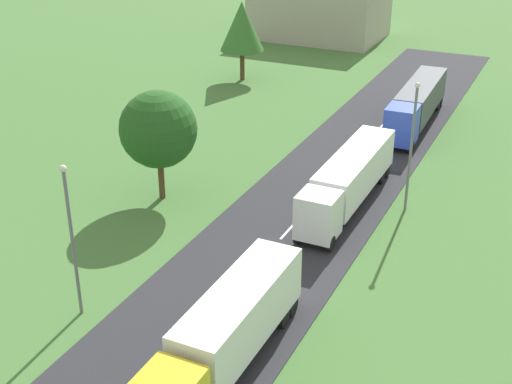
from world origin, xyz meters
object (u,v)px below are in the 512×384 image
Objects in this scene: truck_second at (226,332)px; lamppost_third at (412,142)px; distant_building at (320,9)px; tree_maple at (242,26)px; truck_third at (349,178)px; truck_fourth at (417,103)px; lamppost_second at (72,234)px; tree_oak at (158,129)px.

truck_second is 20.41m from lamppost_third.
truck_second is 0.77× the size of distant_building.
tree_maple is 22.33m from distant_building.
truck_third is (-0.38, 18.77, -0.05)m from truck_second.
truck_fourth is 21.58m from tree_maple.
lamppost_second is (-9.06, 0.73, 2.61)m from truck_second.
truck_third is 17.85m from truck_fourth.
truck_third is at bearing -91.08° from truck_fourth.
tree_oak is (-12.59, -22.19, 3.01)m from truck_fourth.
lamppost_second is at bearing -74.95° from tree_maple.
truck_second reaches higher than truck_fourth.
tree_oak is 51.21m from distant_building.
lamppost_second is 14.16m from tree_oak.
tree_maple is (-7.75, 28.44, 0.61)m from tree_oak.
lamppost_third reaches higher than lamppost_second.
lamppost_second reaches higher than truck_third.
tree_maple reaches higher than distant_building.
truck_third is 1.61× the size of lamppost_second.
lamppost_second is 1.03× the size of tree_maple.
tree_oak is at bearing 131.23° from truck_second.
tree_maple is (-20.39, 42.86, 3.61)m from truck_second.
distant_building is at bearing 117.33° from lamppost_third.
tree_maple reaches higher than truck_second.
truck_second is 1.51× the size of tree_maple.
truck_second is 36.61m from truck_fourth.
distant_building is (0.42, 22.23, -2.08)m from tree_maple.
tree_maple reaches higher than truck_third.
truck_fourth is at bearing 75.90° from lamppost_second.
lamppost_second reaches higher than truck_second.
truck_fourth is (-0.05, 36.61, -0.01)m from truck_second.
tree_maple reaches higher than truck_fourth.
lamppost_second is 22.88m from lamppost_third.
distant_building is at bearing 98.23° from tree_oak.
truck_second is 1.39× the size of lamppost_third.
lamppost_second reaches higher than truck_fourth.
distant_building reaches higher than truck_second.
truck_third is at bearing 64.31° from lamppost_second.
tree_oak is at bearing 104.64° from lamppost_second.
truck_fourth is 17.27m from lamppost_third.
truck_second reaches higher than truck_third.
lamppost_second reaches higher than tree_maple.
truck_second is 47.60m from tree_maple.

